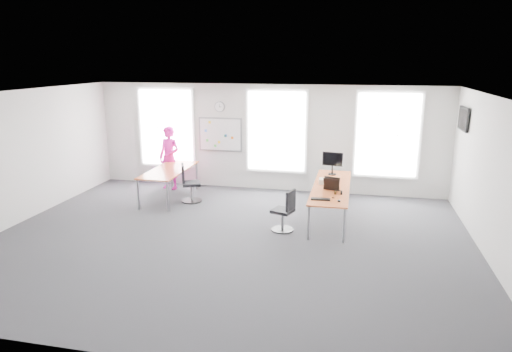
% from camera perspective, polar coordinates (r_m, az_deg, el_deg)
% --- Properties ---
extents(floor, '(10.00, 10.00, 0.00)m').
position_cam_1_polar(floor, '(9.63, -3.45, -8.00)').
color(floor, '#26252A').
rests_on(floor, ground).
extents(ceiling, '(10.00, 10.00, 0.00)m').
position_cam_1_polar(ceiling, '(8.93, -3.74, 10.10)').
color(ceiling, silver).
rests_on(ceiling, ground).
extents(wall_back, '(10.00, 0.00, 10.00)m').
position_cam_1_polar(wall_back, '(12.98, 1.28, 4.80)').
color(wall_back, silver).
rests_on(wall_back, ground).
extents(wall_front, '(10.00, 0.00, 10.00)m').
position_cam_1_polar(wall_front, '(5.62, -15.00, -8.80)').
color(wall_front, silver).
rests_on(wall_front, ground).
extents(wall_left, '(0.00, 10.00, 10.00)m').
position_cam_1_polar(wall_left, '(11.56, -28.17, 1.89)').
color(wall_left, silver).
rests_on(wall_left, ground).
extents(wall_right, '(0.00, 10.00, 10.00)m').
position_cam_1_polar(wall_right, '(9.17, 28.01, -0.97)').
color(wall_right, silver).
rests_on(wall_right, ground).
extents(window_left, '(1.60, 0.06, 2.20)m').
position_cam_1_polar(window_left, '(13.81, -11.11, 5.96)').
color(window_left, white).
rests_on(window_left, wall_back).
extents(window_mid, '(1.60, 0.06, 2.20)m').
position_cam_1_polar(window_mid, '(12.86, 2.58, 5.60)').
color(window_mid, white).
rests_on(window_mid, wall_back).
extents(window_right, '(1.60, 0.06, 2.20)m').
position_cam_1_polar(window_right, '(12.70, 16.08, 4.94)').
color(window_right, white).
rests_on(window_right, wall_back).
extents(desk_right, '(0.85, 3.17, 0.77)m').
position_cam_1_polar(desk_right, '(10.88, 9.40, -1.48)').
color(desk_right, orange).
rests_on(desk_right, ground).
extents(desk_left, '(0.90, 2.24, 0.82)m').
position_cam_1_polar(desk_left, '(12.39, -10.81, 0.52)').
color(desk_left, orange).
rests_on(desk_left, ground).
extents(chair_right, '(0.53, 0.53, 0.93)m').
position_cam_1_polar(chair_right, '(10.00, 3.63, -4.63)').
color(chair_right, black).
rests_on(chair_right, ground).
extents(chair_left, '(0.60, 0.60, 1.01)m').
position_cam_1_polar(chair_left, '(12.12, -8.36, -1.16)').
color(chair_left, black).
rests_on(chair_left, ground).
extents(person, '(0.75, 0.59, 1.82)m').
position_cam_1_polar(person, '(13.35, -10.78, 2.24)').
color(person, '#E618A1').
rests_on(person, ground).
extents(whiteboard, '(1.20, 0.03, 0.90)m').
position_cam_1_polar(whiteboard, '(13.26, -4.50, 5.19)').
color(whiteboard, white).
rests_on(whiteboard, wall_back).
extents(wall_clock, '(0.30, 0.04, 0.30)m').
position_cam_1_polar(wall_clock, '(13.16, -4.56, 8.63)').
color(wall_clock, gray).
rests_on(wall_clock, wall_back).
extents(tv, '(0.06, 0.90, 0.55)m').
position_cam_1_polar(tv, '(11.89, 24.54, 6.52)').
color(tv, black).
rests_on(tv, wall_right).
extents(keyboard, '(0.42, 0.16, 0.02)m').
position_cam_1_polar(keyboard, '(9.78, 8.08, -2.90)').
color(keyboard, black).
rests_on(keyboard, desk_right).
extents(mouse, '(0.09, 0.12, 0.04)m').
position_cam_1_polar(mouse, '(9.69, 10.33, -3.09)').
color(mouse, black).
rests_on(mouse, desk_right).
extents(lens_cap, '(0.07, 0.07, 0.01)m').
position_cam_1_polar(lens_cap, '(9.94, 9.61, -2.71)').
color(lens_cap, black).
rests_on(lens_cap, desk_right).
extents(headphones, '(0.17, 0.09, 0.10)m').
position_cam_1_polar(headphones, '(10.20, 10.23, -2.04)').
color(headphones, black).
rests_on(headphones, desk_right).
extents(laptop_sleeve, '(0.38, 0.29, 0.30)m').
position_cam_1_polar(laptop_sleeve, '(10.47, 9.42, -1.00)').
color(laptop_sleeve, black).
rests_on(laptop_sleeve, desk_right).
extents(paper_stack, '(0.35, 0.27, 0.12)m').
position_cam_1_polar(paper_stack, '(11.04, 8.76, -0.65)').
color(paper_stack, beige).
rests_on(paper_stack, desk_right).
extents(monitor, '(0.53, 0.22, 0.59)m').
position_cam_1_polar(monitor, '(11.85, 9.55, 1.83)').
color(monitor, black).
rests_on(monitor, desk_right).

